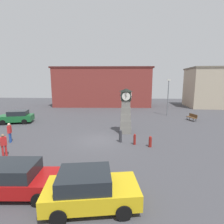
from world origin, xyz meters
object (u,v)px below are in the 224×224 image
object	(u,v)px
bollard_mid_row	(135,139)
bollard_far_row	(120,136)
bench	(192,117)
pedestrian_crossing_lot	(4,144)
car_by_building	(90,189)
car_near_tower	(17,179)
clock_tower	(126,112)
bollard_near_tower	(150,141)
street_lamp_far_side	(168,94)
pedestrian_near_bench	(10,131)
car_far_lot	(17,117)

from	to	relation	value
bollard_mid_row	bollard_far_row	xyz separation A→B (m)	(-1.20, 0.53, 0.10)
bench	pedestrian_crossing_lot	xyz separation A→B (m)	(-17.75, -12.48, 0.41)
bollard_mid_row	car_by_building	bearing A→B (deg)	-107.72
bollard_far_row	bollard_mid_row	bearing A→B (deg)	-23.74
bollard_far_row	car_near_tower	xyz separation A→B (m)	(-4.75, -7.40, 0.20)
bench	clock_tower	bearing A→B (deg)	-145.54
bollard_mid_row	car_near_tower	world-z (taller)	car_near_tower
bollard_near_tower	bench	xyz separation A→B (m)	(7.14, 10.05, 0.07)
car_by_building	street_lamp_far_side	bearing A→B (deg)	68.05
bollard_far_row	pedestrian_near_bench	bearing A→B (deg)	-176.26
bollard_far_row	pedestrian_near_bench	distance (m)	9.62
clock_tower	pedestrian_near_bench	size ratio (longest dim) A/B	2.65
car_near_tower	street_lamp_far_side	distance (m)	23.32
bollard_near_tower	car_far_lot	bearing A→B (deg)	154.98
bollard_near_tower	car_far_lot	xyz separation A→B (m)	(-15.72, 7.33, 0.35)
bollard_mid_row	clock_tower	bearing A→B (deg)	101.93
car_by_building	bollard_near_tower	bearing A→B (deg)	62.74
car_near_tower	pedestrian_near_bench	world-z (taller)	pedestrian_near_bench
pedestrian_crossing_lot	car_near_tower	bearing A→B (deg)	-49.25
bench	bollard_far_row	bearing A→B (deg)	-136.51
car_by_building	pedestrian_crossing_lot	size ratio (longest dim) A/B	2.56
car_near_tower	car_far_lot	distance (m)	16.19
clock_tower	bench	distance (m)	11.13
car_by_building	clock_tower	bearing A→B (deg)	81.20
car_by_building	pedestrian_crossing_lot	world-z (taller)	pedestrian_crossing_lot
car_near_tower	bollard_mid_row	bearing A→B (deg)	49.16
bollard_near_tower	car_far_lot	size ratio (longest dim) A/B	0.21
car_by_building	bench	size ratio (longest dim) A/B	2.49
bollard_mid_row	pedestrian_near_bench	distance (m)	10.80
street_lamp_far_side	car_near_tower	bearing A→B (deg)	-120.70
bollard_near_tower	pedestrian_near_bench	world-z (taller)	pedestrian_near_bench
clock_tower	car_near_tower	xyz separation A→B (m)	(-5.23, -10.25, -1.40)
pedestrian_near_bench	street_lamp_far_side	world-z (taller)	street_lamp_far_side
clock_tower	bench	bearing A→B (deg)	34.46
pedestrian_near_bench	bollard_far_row	bearing A→B (deg)	3.74
bollard_mid_row	bollard_far_row	world-z (taller)	bollard_far_row
clock_tower	pedestrian_crossing_lot	size ratio (longest dim) A/B	2.79
bollard_near_tower	pedestrian_crossing_lot	distance (m)	10.90
car_near_tower	car_far_lot	bearing A→B (deg)	121.84
bollard_mid_row	car_near_tower	size ratio (longest dim) A/B	0.22
bollard_near_tower	bollard_mid_row	bearing A→B (deg)	159.54
bollard_near_tower	car_near_tower	size ratio (longest dim) A/B	0.22
clock_tower	car_near_tower	bearing A→B (deg)	-117.06
clock_tower	car_by_building	size ratio (longest dim) A/B	1.09
car_near_tower	pedestrian_near_bench	xyz separation A→B (m)	(-4.84, 6.78, 0.22)
pedestrian_crossing_lot	car_by_building	bearing A→B (deg)	-33.31
clock_tower	pedestrian_crossing_lot	xyz separation A→B (m)	(-8.67, -6.25, -1.24)
car_near_tower	pedestrian_near_bench	distance (m)	8.33
car_by_building	bench	bearing A→B (deg)	57.80
bollard_far_row	pedestrian_crossing_lot	distance (m)	8.88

